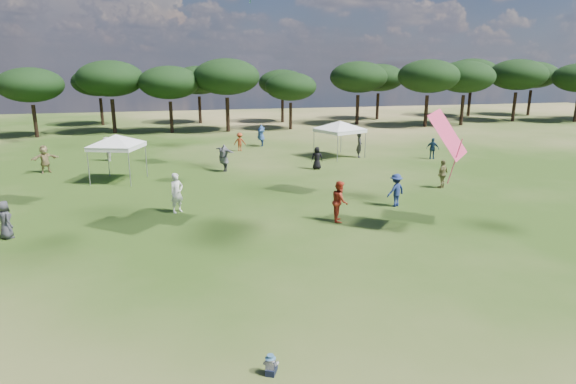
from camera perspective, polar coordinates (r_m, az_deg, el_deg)
tree_line at (r=54.82m, az=-8.60°, el=13.15°), size 108.78×17.63×7.77m
tent_left at (r=30.76m, az=-19.73°, el=6.20°), size 5.11×5.11×3.16m
tent_right at (r=37.07m, az=6.17°, el=8.18°), size 5.56×5.56×3.08m
toddler at (r=11.72m, az=-2.06°, el=-19.85°), size 0.39×0.42×0.51m
festival_crowd at (r=32.01m, az=-7.48°, el=3.89°), size 30.77×23.03×1.93m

